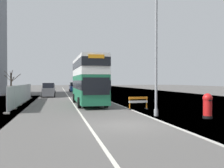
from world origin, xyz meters
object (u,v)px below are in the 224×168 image
Objects in this scene: car_oncoming_near at (48,90)px; car_receding_far at (74,87)px; lamppost_foreground at (156,53)px; car_receding_mid at (50,89)px; double_decker_bus at (88,80)px; red_pillar_postbox at (208,105)px; roadworks_barrier at (138,101)px.

car_oncoming_near is 19.04m from car_receding_far.
lamppost_foreground reaches higher than car_receding_mid.
lamppost_foreground is 2.07× the size of car_receding_far.
car_oncoming_near is (-4.51, 14.22, -1.57)m from double_decker_bus.
double_decker_bus is 32.62m from car_receding_far.
double_decker_bus is 13.26m from red_pillar_postbox.
car_receding_mid is (-4.52, 24.00, -1.65)m from double_decker_bus.
car_receding_mid reaches higher than red_pillar_postbox.
lamppost_foreground is (3.64, -9.65, 1.83)m from double_decker_bus.
car_oncoming_near reaches higher than car_receding_mid.
red_pillar_postbox is 37.09m from car_receding_mid.
car_oncoming_near is at bearing 113.33° from red_pillar_postbox.
red_pillar_postbox is 0.36× the size of car_oncoming_near.
lamppost_foreground is 25.45m from car_oncoming_near.
double_decker_bus reaches higher than car_receding_far.
lamppost_foreground reaches higher than car_oncoming_near.
red_pillar_postbox is 0.37× the size of car_receding_far.
roadworks_barrier is at bearing -67.19° from car_oncoming_near.
lamppost_foreground is 42.47m from car_receding_far.
double_decker_bus is at bearing -90.93° from car_receding_far.
lamppost_foreground is 2.09× the size of car_receding_mid.
car_receding_mid is 9.96m from car_receding_far.
red_pillar_postbox is (2.90, -1.76, -3.50)m from lamppost_foreground.
roadworks_barrier is (3.71, -5.34, -1.89)m from double_decker_bus.
roadworks_barrier is 30.47m from car_receding_mid.
lamppost_foreground is at bearing 148.75° from red_pillar_postbox.
car_oncoming_near is at bearing -89.94° from car_receding_mid.
car_receding_far is at bearing 59.49° from car_receding_mid.
car_receding_mid is at bearing -120.51° from car_receding_far.
double_decker_bus is at bearing 110.66° from lamppost_foreground.
lamppost_foreground is 2.04× the size of car_oncoming_near.
roadworks_barrier is at bearing 89.02° from lamppost_foreground.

